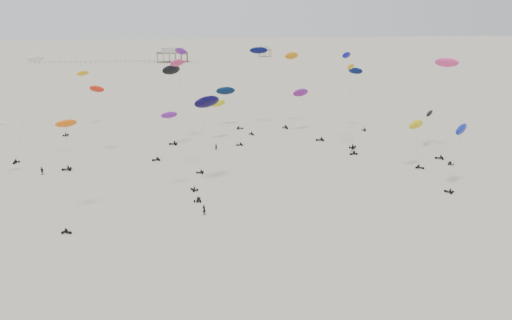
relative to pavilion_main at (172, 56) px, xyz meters
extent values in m
plane|color=beige|center=(10.00, -150.00, -4.22)|extent=(900.00, 900.00, 0.00)
cube|color=brown|center=(0.00, 0.00, 1.93)|extent=(21.00, 13.00, 0.30)
cube|color=silver|center=(0.00, 0.00, 3.68)|extent=(14.00, 8.40, 3.20)
cube|color=#B2B2AD|center=(0.00, 0.00, 5.43)|extent=(15.00, 9.00, 0.30)
cube|color=brown|center=(70.00, 30.00, 0.93)|extent=(9.00, 7.00, 0.30)
cube|color=silver|center=(70.00, 30.00, 2.28)|extent=(5.60, 4.20, 2.40)
cube|color=#B2B2AD|center=(70.00, 30.00, 3.63)|extent=(6.00, 4.50, 0.30)
cube|color=black|center=(-52.00, 0.00, -2.77)|extent=(80.00, 0.10, 0.10)
cylinder|color=gray|center=(49.77, -212.55, 4.02)|extent=(0.03, 0.03, 16.44)
ellipsoid|color=#051143|center=(49.18, -209.34, 12.38)|extent=(4.30, 4.38, 2.21)
cylinder|color=gray|center=(-3.12, -258.54, 3.04)|extent=(0.03, 0.03, 16.56)
ellipsoid|color=purple|center=(-5.33, -253.99, 10.19)|extent=(3.56, 2.36, 1.65)
cylinder|color=gray|center=(-24.83, -232.12, 3.53)|extent=(0.03, 0.03, 21.09)
ellipsoid|color=red|center=(-21.92, -224.77, 11.28)|extent=(4.64, 3.88, 2.14)
cylinder|color=gray|center=(-37.29, -229.53, 7.31)|extent=(0.03, 0.03, 22.95)
ellipsoid|color=silver|center=(-34.26, -227.36, 18.83)|extent=(3.98, 2.95, 1.86)
cylinder|color=gray|center=(48.30, -250.75, 0.41)|extent=(0.03, 0.03, 8.26)
ellipsoid|color=gold|center=(48.03, -249.55, 5.23)|extent=(5.09, 3.79, 2.38)
cylinder|color=gray|center=(40.26, -229.22, 7.10)|extent=(0.03, 0.03, 22.62)
ellipsoid|color=#0C0FA1|center=(40.26, -225.12, 18.32)|extent=(3.81, 3.43, 1.85)
cylinder|color=gray|center=(19.71, -207.67, 6.70)|extent=(0.03, 0.03, 25.32)
ellipsoid|color=#050B46|center=(21.99, -200.66, 17.96)|extent=(5.59, 3.08, 2.64)
cylinder|color=gray|center=(48.67, -264.81, 1.23)|extent=(0.03, 0.03, 11.53)
ellipsoid|color=#0C1FA6|center=(50.73, -262.38, 6.98)|extent=(5.21, 4.96, 2.60)
cylinder|color=gray|center=(10.10, -221.05, 0.47)|extent=(0.03, 0.03, 12.91)
ellipsoid|color=#CCCE11|center=(7.79, -216.59, 5.41)|extent=(5.38, 4.10, 2.48)
cylinder|color=gray|center=(58.14, -240.39, 0.06)|extent=(0.03, 0.03, 13.53)
ellipsoid|color=black|center=(59.46, -234.78, 4.38)|extent=(4.06, 4.57, 2.11)
cylinder|color=gray|center=(-22.21, -268.18, 3.49)|extent=(0.03, 0.03, 17.24)
ellipsoid|color=orange|center=(-22.30, -263.32, 11.25)|extent=(3.92, 2.93, 1.79)
cylinder|color=gray|center=(38.95, -234.46, 5.91)|extent=(0.03, 0.03, 20.78)
ellipsoid|color=gold|center=(39.66, -230.13, 15.98)|extent=(3.57, 3.62, 1.81)
cylinder|color=gray|center=(33.31, -217.83, 1.16)|extent=(0.03, 0.03, 16.41)
ellipsoid|color=#6E167C|center=(32.26, -211.11, 6.75)|extent=(5.91, 4.30, 2.75)
cylinder|color=gray|center=(13.55, -203.57, 0.81)|extent=(0.03, 0.03, 11.46)
ellipsoid|color=#04183B|center=(11.98, -200.15, 6.17)|extent=(5.91, 2.53, 2.88)
cylinder|color=gray|center=(0.36, -254.56, 3.69)|extent=(0.03, 0.03, 15.97)
ellipsoid|color=#090437|center=(2.08, -251.80, 12.09)|extent=(6.55, 5.66, 3.07)
cylinder|color=gray|center=(59.28, -243.40, 6.29)|extent=(0.03, 0.03, 24.74)
ellipsoid|color=#DE3481|center=(61.74, -236.34, 17.16)|extent=(5.85, 5.30, 2.82)
cylinder|color=gray|center=(-2.87, -218.65, 7.44)|extent=(0.03, 0.03, 22.83)
ellipsoid|color=#5D1886|center=(-1.35, -215.53, 19.15)|extent=(4.36, 4.96, 2.32)
cylinder|color=gray|center=(30.55, -203.98, 5.89)|extent=(0.03, 0.03, 21.16)
ellipsoid|color=orange|center=(32.37, -199.34, 16.14)|extent=(5.28, 3.75, 2.44)
cylinder|color=gray|center=(-6.39, -228.99, 5.34)|extent=(0.03, 0.03, 22.37)
ellipsoid|color=black|center=(-4.12, -222.56, 15.18)|extent=(5.45, 4.71, 2.63)
cylinder|color=gray|center=(-31.68, -199.34, 3.52)|extent=(0.03, 0.03, 20.61)
ellipsoid|color=gold|center=(-29.77, -192.08, 11.32)|extent=(4.29, 4.10, 2.02)
cylinder|color=gray|center=(-1.18, -243.75, 7.18)|extent=(0.03, 0.03, 22.70)
ellipsoid|color=#C52E64|center=(-3.03, -240.78, 18.66)|extent=(3.95, 3.64, 1.90)
imported|color=black|center=(-0.35, -269.52, -4.22)|extent=(0.90, 0.93, 2.11)
imported|color=black|center=(38.92, -236.47, -4.22)|extent=(1.23, 1.02, 2.19)
imported|color=black|center=(-32.50, -241.41, -4.22)|extent=(1.32, 1.10, 1.96)
imported|color=black|center=(5.94, -228.60, -4.22)|extent=(0.70, 0.50, 1.89)
camera|label=1|loc=(-5.80, -348.61, 29.16)|focal=35.00mm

